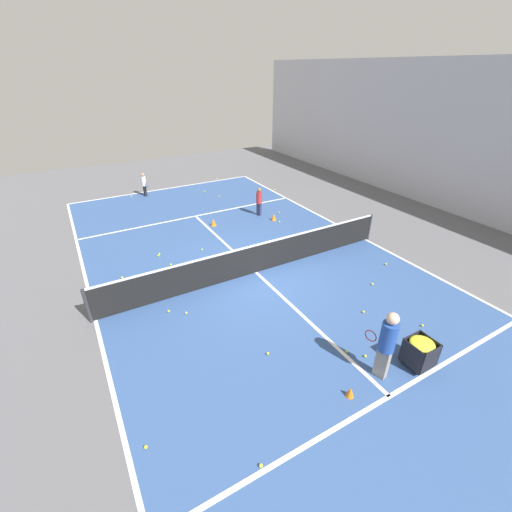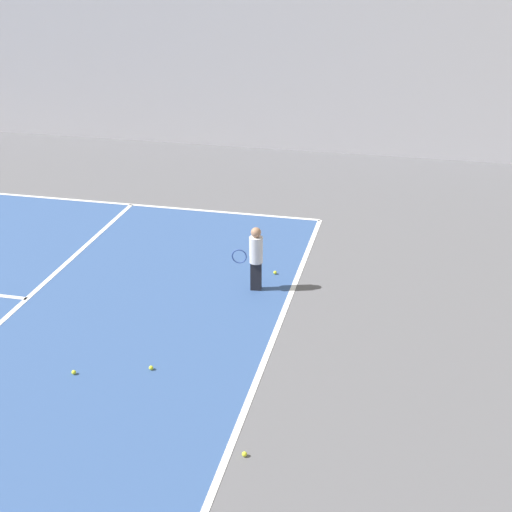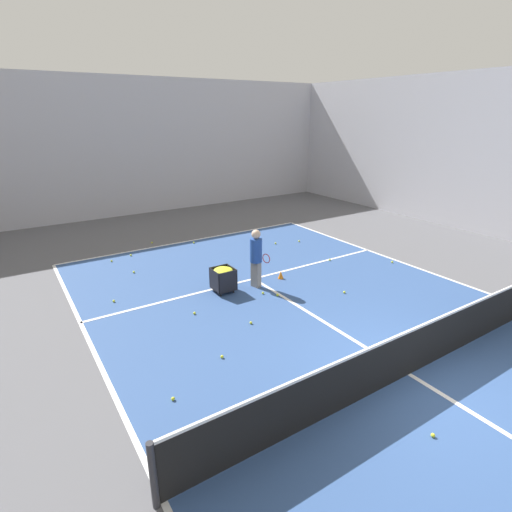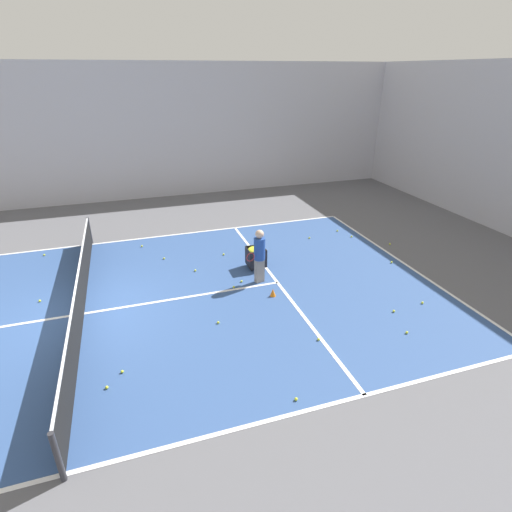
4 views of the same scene
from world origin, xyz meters
name	(u,v)px [view 2 (image 2 of 4)]	position (x,y,z in m)	size (l,w,h in m)	color
line_baseline_near	(278,327)	(0.00, -10.44, 0.01)	(10.18, 0.10, 0.00)	white
line_service_near	(27,299)	(0.00, -5.74, 0.01)	(10.18, 0.10, 0.00)	white
hall_enclosure_right	(22,32)	(10.82, 0.00, 3.27)	(0.15, 32.49, 6.53)	silver
player_near_baseline	(255,255)	(1.31, -9.75, 0.72)	(0.28, 0.58, 1.26)	black
tennis_ball_11	(74,372)	(-2.07, -7.69, 0.04)	(0.07, 0.07, 0.07)	yellow
tennis_ball_23	(151,368)	(-1.69, -8.79, 0.04)	(0.07, 0.07, 0.07)	yellow
tennis_ball_29	(275,273)	(2.03, -9.98, 0.04)	(0.07, 0.07, 0.07)	yellow
tennis_ball_31	(244,454)	(-3.30, -10.66, 0.04)	(0.07, 0.07, 0.07)	yellow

